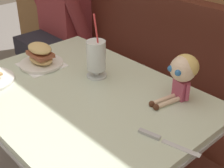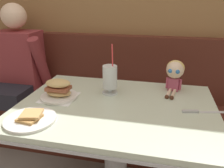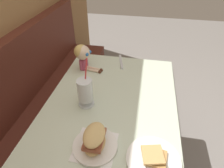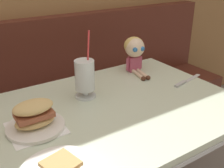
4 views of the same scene
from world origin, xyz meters
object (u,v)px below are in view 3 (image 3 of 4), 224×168
at_px(milkshake_glass, 85,92).
at_px(seated_doll, 83,54).
at_px(toast_plate, 153,159).
at_px(butter_knife, 121,64).
at_px(sandwich_plate, 95,141).

relative_size(milkshake_glass, seated_doll, 1.39).
bearing_deg(toast_plate, butter_knife, 18.39).
height_order(milkshake_glass, sandwich_plate, milkshake_glass).
xyz_separation_m(toast_plate, milkshake_glass, (0.30, 0.41, 0.09)).
bearing_deg(seated_doll, sandwich_plate, -158.42).
relative_size(toast_plate, butter_knife, 1.07).
bearing_deg(butter_knife, sandwich_plate, 179.08).
bearing_deg(seated_doll, butter_knife, -67.71).
distance_m(toast_plate, butter_knife, 0.85).
bearing_deg(toast_plate, sandwich_plate, 85.76).
height_order(butter_knife, seated_doll, seated_doll).
height_order(toast_plate, milkshake_glass, milkshake_glass).
bearing_deg(milkshake_glass, butter_knife, -15.79).
relative_size(milkshake_glass, sandwich_plate, 1.43).
relative_size(toast_plate, milkshake_glass, 0.79).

